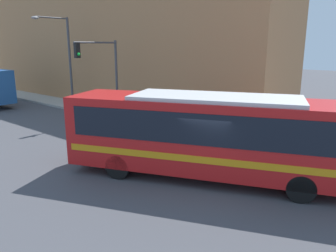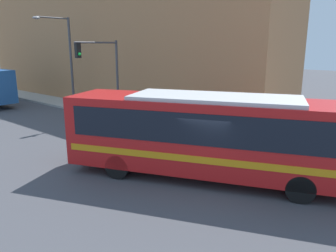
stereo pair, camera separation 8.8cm
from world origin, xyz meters
TOP-DOWN VIEW (x-y plane):
  - ground_plane at (0.00, 0.00)m, footprint 120.00×120.00m
  - sidewalk at (5.75, 20.00)m, footprint 2.50×70.00m
  - building_facade at (10.00, 16.70)m, footprint 6.00×31.39m
  - city_bus at (0.31, -0.09)m, footprint 6.35×10.96m
  - fire_hydrant at (5.10, 3.54)m, footprint 0.22×0.30m
  - traffic_light_pole at (4.09, 10.64)m, footprint 3.28×0.35m
  - parking_meter at (5.10, 7.79)m, footprint 0.14×0.14m
  - street_lamp at (4.92, 16.02)m, footprint 2.93×0.28m
  - pedestrian_near_corner at (5.60, 4.94)m, footprint 0.34×0.34m

SIDE VIEW (x-z plane):
  - ground_plane at x=0.00m, z-range 0.00..0.00m
  - sidewalk at x=5.75m, z-range 0.00..0.16m
  - fire_hydrant at x=5.10m, z-range 0.16..0.89m
  - pedestrian_near_corner at x=5.60m, z-range 0.17..1.74m
  - parking_meter at x=5.10m, z-range 0.38..1.58m
  - city_bus at x=0.31m, z-range 0.23..3.34m
  - traffic_light_pole at x=4.09m, z-range 1.11..6.09m
  - street_lamp at x=4.92m, z-range 0.86..7.55m
  - building_facade at x=10.00m, z-range 0.00..9.60m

